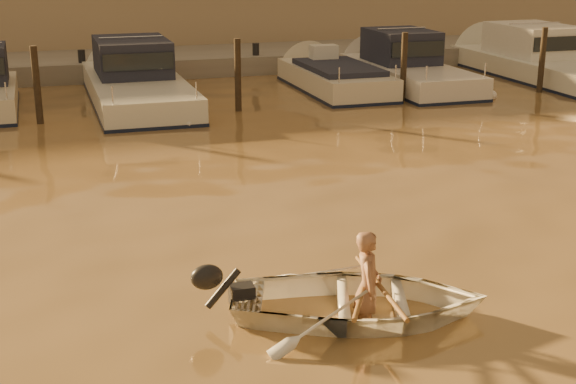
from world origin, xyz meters
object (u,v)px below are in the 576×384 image
object	(u,v)px
moored_boat_5	(546,60)
dinghy	(359,301)
moored_boat_4	(409,67)
moored_boat_2	(136,81)
moored_boat_3	(335,83)
person	(368,286)

from	to	relation	value
moored_boat_5	dinghy	bearing A→B (deg)	-130.89
moored_boat_4	moored_boat_5	xyz separation A→B (m)	(5.16, 0.00, 0.00)
moored_boat_2	moored_boat_5	xyz separation A→B (m)	(13.90, 0.00, 0.00)
moored_boat_2	dinghy	bearing A→B (deg)	-86.74
dinghy	moored_boat_4	xyz separation A→B (m)	(7.89, 15.06, 0.41)
moored_boat_4	moored_boat_3	bearing A→B (deg)	180.00
moored_boat_3	moored_boat_4	world-z (taller)	moored_boat_4
moored_boat_4	dinghy	bearing A→B (deg)	-117.63
person	moored_boat_3	xyz separation A→B (m)	(5.25, 15.10, -0.20)
person	moored_boat_2	xyz separation A→B (m)	(-0.95, 15.10, 0.20)
moored_boat_2	moored_boat_3	xyz separation A→B (m)	(6.21, 0.00, -0.40)
person	moored_boat_3	distance (m)	15.99
person	moored_boat_5	size ratio (longest dim) A/B	0.16
person	moored_boat_5	distance (m)	19.89
dinghy	moored_boat_2	world-z (taller)	moored_boat_2
dinghy	person	size ratio (longest dim) A/B	2.22
moored_boat_3	moored_boat_4	distance (m)	2.57
dinghy	moored_boat_2	size ratio (longest dim) A/B	0.37
dinghy	moored_boat_2	xyz separation A→B (m)	(-0.86, 15.06, 0.41)
person	moored_boat_4	bearing A→B (deg)	-8.61
moored_boat_2	moored_boat_5	size ratio (longest dim) A/B	0.94
moored_boat_4	moored_boat_5	bearing A→B (deg)	0.00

